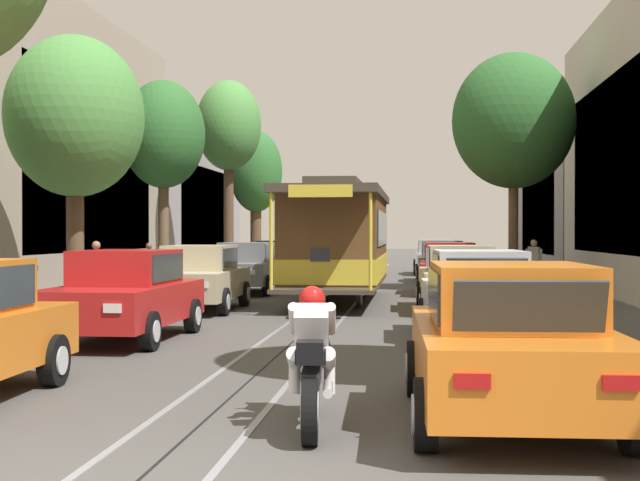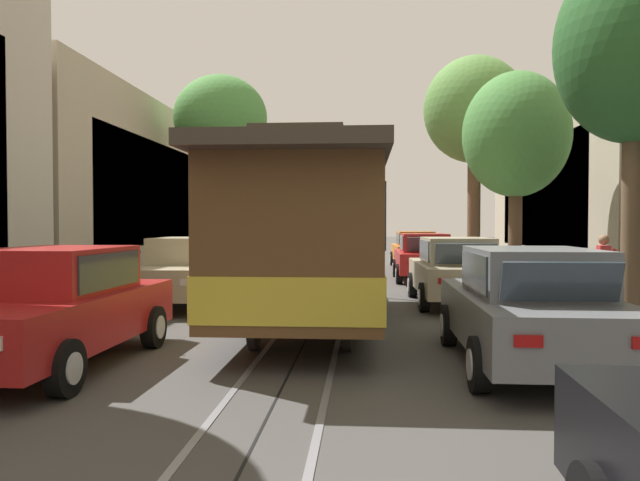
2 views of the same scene
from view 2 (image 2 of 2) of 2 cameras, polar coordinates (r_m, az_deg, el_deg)
The scene contains 18 objects.
ground_plane at distance 11.58m, azimuth -0.59°, elevation -7.87°, with size 160.00×160.00×0.00m, color #4C4947.
trolley_track_rails at distance 8.98m, azimuth -2.01°, elevation -10.61°, with size 1.14×54.61×0.01m.
parked_car_orange_near_left at distance 26.68m, azimuth 8.92°, elevation -0.83°, with size 2.05×4.38×1.58m.
parked_car_red_second_left at distance 20.67m, azimuth 9.74°, elevation -1.52°, with size 2.03×4.38×1.58m.
parked_car_beige_mid_left at distance 14.66m, azimuth 12.64°, elevation -2.78°, with size 2.04×4.38×1.58m.
parked_car_grey_fourth_left at distance 8.50m, azimuth 19.12°, elevation -5.94°, with size 2.03×4.37×1.58m.
parked_car_orange_near_right at distance 27.10m, azimuth -4.29°, elevation -0.78°, with size 2.09×4.40×1.58m.
parked_car_white_second_right at distance 20.38m, azimuth -7.60°, elevation -1.55°, with size 2.10×4.41×1.58m.
parked_car_beige_mid_right at distance 14.53m, azimuth -12.29°, elevation -2.81°, with size 2.08×4.40×1.58m.
parked_car_red_fourth_right at distance 8.84m, azimuth -23.76°, elevation -5.71°, with size 2.05×4.38×1.58m.
street_tree_kerb_left_near at distance 24.06m, azimuth 14.33°, elevation 11.67°, with size 3.81×3.82×8.22m.
street_tree_kerb_left_second at distance 17.89m, azimuth 17.95°, elevation 9.34°, with size 2.92×3.20×6.11m.
street_tree_kerb_left_mid at distance 11.30m, azimuth 27.41°, elevation 15.86°, with size 2.43×2.63×6.35m.
street_tree_kerb_right_near at distance 26.36m, azimuth -9.34°, elevation 11.20°, with size 3.93×3.78×8.16m.
cable_car_trolley at distance 11.13m, azimuth -0.72°, elevation 0.35°, with size 2.57×9.14×3.28m.
motorcycle_with_rider at distance 27.40m, azimuth -0.17°, elevation -1.06°, with size 0.60×1.99×1.37m.
pedestrian_crossing_far at distance 14.35m, azimuth 25.11°, elevation -2.40°, with size 0.55×0.38×1.67m.
fire_hydrant at distance 21.57m, azimuth -10.96°, elevation -2.40°, with size 0.40×0.22×0.84m.
Camera 2 is at (-0.94, 30.03, 1.89)m, focal length 34.02 mm.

